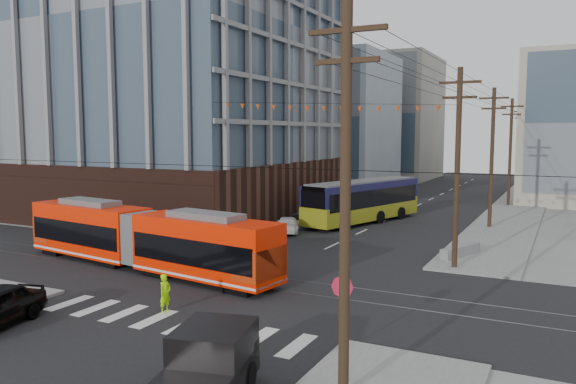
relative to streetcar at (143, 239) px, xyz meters
name	(u,v)px	position (x,y,z in m)	size (l,w,h in m)	color
ground	(213,302)	(6.91, -3.42, -1.71)	(160.00, 160.00, 0.00)	slate
office_building	(156,62)	(-15.09, 19.58, 12.59)	(30.00, 25.00, 28.60)	#381E16
bg_bldg_nw_near	(322,122)	(-10.09, 48.58, 7.29)	(18.00, 16.00, 18.00)	#8C99A5
bg_bldg_nw_far	(386,118)	(-7.09, 68.58, 8.29)	(16.00, 18.00, 20.00)	gray
utility_pole_near	(345,206)	(15.41, -9.42, 3.79)	(0.30, 0.30, 11.00)	black
utility_pole_far	(522,149)	(15.41, 52.58, 3.79)	(0.30, 0.30, 11.00)	black
streetcar	(143,239)	(0.00, 0.00, 0.00)	(17.73, 2.49, 3.42)	#F71D00
city_bus	(363,201)	(5.47, 20.99, 0.12)	(2.79, 12.89, 3.65)	#15133D
pickup_truck	(193,382)	(12.24, -12.16, -0.74)	(2.04, 5.71, 1.94)	black
parked_car_silver	(244,232)	(1.27, 8.61, -0.91)	(1.68, 4.82, 1.59)	#95999C
parked_car_white	(288,225)	(1.98, 13.82, -1.10)	(1.71, 4.20, 1.22)	white
parked_car_grey	(306,214)	(0.93, 19.43, -1.11)	(1.97, 4.28, 1.19)	#4B4C4D
pedestrian	(165,293)	(5.95, -5.52, -0.89)	(0.60, 0.39, 1.63)	#A6FF05
stop_sign	(342,317)	(14.17, -6.33, -0.44)	(0.77, 0.77, 2.53)	red
jersey_barrier	(460,252)	(15.21, 10.67, -1.33)	(0.84, 3.75, 0.75)	gray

